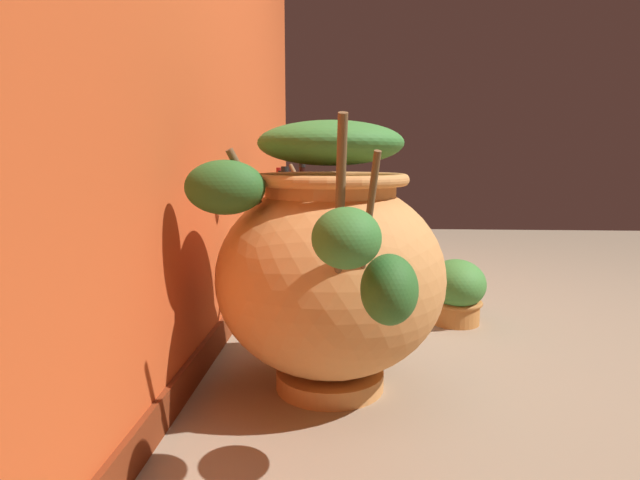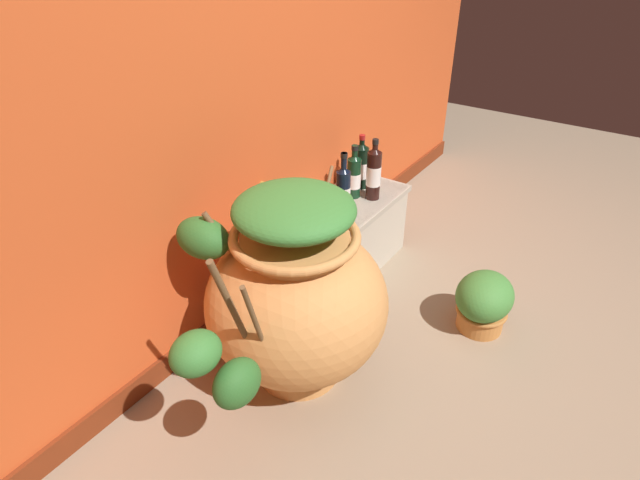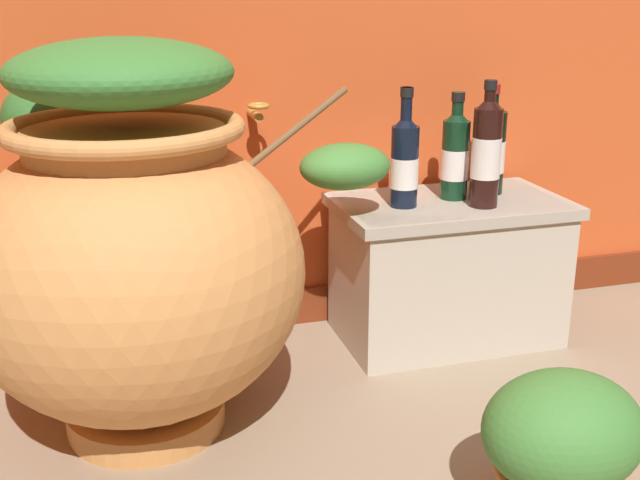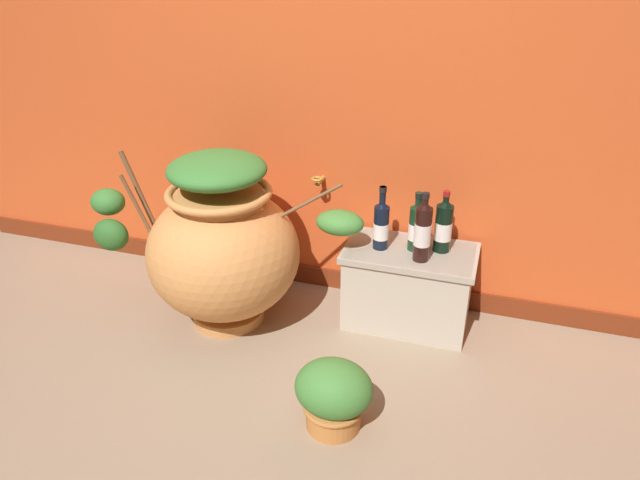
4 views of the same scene
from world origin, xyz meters
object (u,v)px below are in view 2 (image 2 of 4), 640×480
terracotta_urn (295,294)px  wine_bottle_right (354,175)px  wine_bottle_middle (374,172)px  potted_shrub (483,301)px  wine_bottle_back (361,165)px  wine_bottle_left (343,188)px

terracotta_urn → wine_bottle_right: (0.86, 0.26, 0.10)m
wine_bottle_middle → wine_bottle_right: 0.10m
wine_bottle_right → potted_shrub: 0.90m
wine_bottle_middle → potted_shrub: (-0.20, -0.71, -0.39)m
terracotta_urn → wine_bottle_right: 0.91m
wine_bottle_right → potted_shrub: (-0.15, -0.80, -0.37)m
wine_bottle_right → wine_bottle_back: 0.12m
terracotta_urn → wine_bottle_back: bearing=16.2°
wine_bottle_right → potted_shrub: size_ratio=0.94×
terracotta_urn → wine_bottle_middle: size_ratio=3.94×
wine_bottle_back → potted_shrub: wine_bottle_back is taller
wine_bottle_back → potted_shrub: (-0.27, -0.83, -0.37)m
terracotta_urn → potted_shrub: bearing=-37.5°
wine_bottle_right → wine_bottle_back: wine_bottle_back is taller
terracotta_urn → wine_bottle_left: bearing=17.6°
wine_bottle_right → wine_bottle_left: bearing=-167.8°
wine_bottle_left → wine_bottle_right: bearing=12.2°
wine_bottle_middle → wine_bottle_right: (-0.04, 0.09, -0.02)m
wine_bottle_back → terracotta_urn: bearing=-163.8°
wine_bottle_middle → potted_shrub: size_ratio=1.08×
potted_shrub → wine_bottle_back: bearing=71.8°
terracotta_urn → wine_bottle_middle: 0.93m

